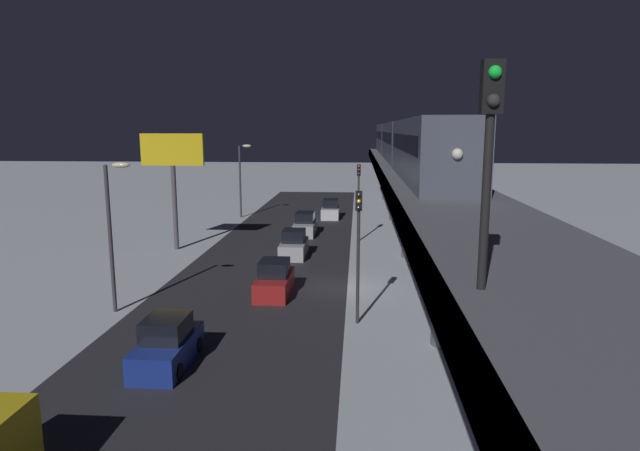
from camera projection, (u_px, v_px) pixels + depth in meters
The scene contains 15 objects.
ground_plane at pixel (335, 288), 31.74m from camera, with size 240.00×240.00×0.00m, color silver.
avenue_asphalt at pixel (255, 286), 32.07m from camera, with size 11.00×97.28×0.01m, color #28282D.
elevated_railway at pixel (426, 195), 30.40m from camera, with size 5.00×97.28×6.38m.
subway_train at pixel (402, 141), 48.57m from camera, with size 2.94×55.47×3.40m.
rail_signal at pixel (490, 136), 9.22m from camera, with size 0.36×0.41×4.00m.
sedan_blue at pixel (167, 346), 21.25m from camera, with size 1.91×4.09×1.97m.
sedan_white at pixel (331, 210), 56.60m from camera, with size 1.80×4.15×1.97m.
sedan_silver at pixel (305, 225), 47.76m from camera, with size 1.80×4.69×1.97m.
sedan_red at pixel (274, 280), 30.37m from camera, with size 1.80×4.16×1.97m.
sedan_silver_2 at pixel (294, 245), 39.50m from camera, with size 1.80×4.09×1.97m.
traffic_light_near at pixel (358, 238), 25.21m from camera, with size 0.32×0.44×6.40m.
traffic_light_mid at pixel (359, 191), 43.97m from camera, with size 0.32×0.44×6.40m.
commercial_billboard at pixel (173, 161), 40.70m from camera, with size 4.80×0.36×8.90m.
street_lamp_near at pixel (113, 219), 26.73m from camera, with size 1.35×0.44×7.65m.
street_lamp_far at pixel (242, 172), 56.19m from camera, with size 1.35×0.44×7.65m.
Camera 1 is at (-1.28, 30.57, 9.23)m, focal length 30.20 mm.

